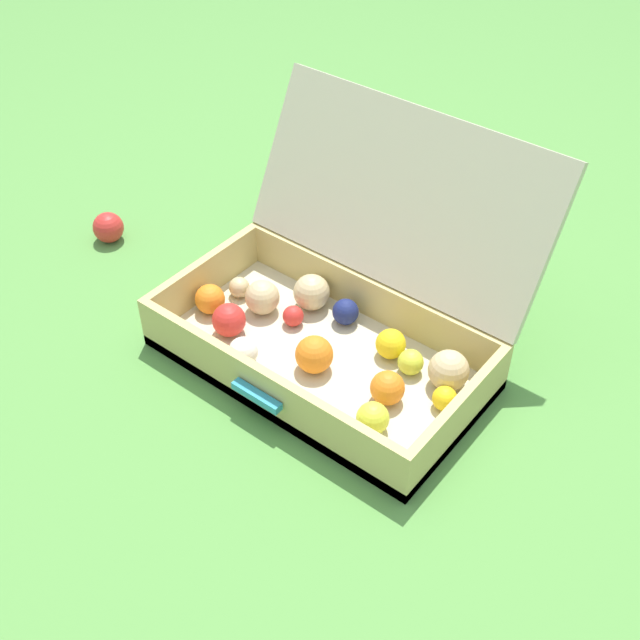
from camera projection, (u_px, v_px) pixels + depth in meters
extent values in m
plane|color=#569342|center=(333.00, 350.00, 1.70)|extent=(16.00, 16.00, 0.00)
cube|color=beige|center=(320.00, 361.00, 1.66)|extent=(0.66, 0.36, 0.03)
cube|color=tan|center=(205.00, 282.00, 1.78)|extent=(0.02, 0.36, 0.12)
cube|color=tan|center=(458.00, 419.00, 1.48)|extent=(0.02, 0.36, 0.12)
cube|color=tan|center=(264.00, 392.00, 1.53)|extent=(0.62, 0.02, 0.12)
cube|color=tan|center=(369.00, 301.00, 1.73)|extent=(0.62, 0.02, 0.12)
cube|color=beige|center=(400.00, 196.00, 1.63)|extent=(0.66, 0.18, 0.33)
cube|color=teal|center=(257.00, 396.00, 1.51)|extent=(0.11, 0.02, 0.02)
sphere|color=#CCDB38|center=(373.00, 418.00, 1.49)|extent=(0.06, 0.06, 0.06)
sphere|color=red|center=(229.00, 320.00, 1.68)|extent=(0.07, 0.07, 0.07)
sphere|color=orange|center=(210.00, 299.00, 1.74)|extent=(0.06, 0.06, 0.06)
sphere|color=red|center=(293.00, 316.00, 1.71)|extent=(0.04, 0.04, 0.04)
sphere|color=#CCDB38|center=(411.00, 362.00, 1.60)|extent=(0.05, 0.05, 0.05)
sphere|color=yellow|center=(391.00, 344.00, 1.63)|extent=(0.06, 0.06, 0.06)
sphere|color=#D1B784|center=(262.00, 297.00, 1.73)|extent=(0.07, 0.07, 0.07)
sphere|color=orange|center=(387.00, 388.00, 1.54)|extent=(0.07, 0.07, 0.07)
sphere|color=#D1B784|center=(312.00, 292.00, 1.74)|extent=(0.08, 0.08, 0.08)
sphere|color=#D1B784|center=(449.00, 370.00, 1.56)|extent=(0.08, 0.08, 0.08)
sphere|color=#D1B784|center=(239.00, 287.00, 1.78)|extent=(0.05, 0.05, 0.05)
sphere|color=orange|center=(314.00, 355.00, 1.60)|extent=(0.08, 0.08, 0.08)
sphere|color=white|center=(243.00, 352.00, 1.62)|extent=(0.06, 0.06, 0.06)
sphere|color=navy|center=(346.00, 312.00, 1.71)|extent=(0.06, 0.06, 0.06)
sphere|color=yellow|center=(445.00, 398.00, 1.53)|extent=(0.05, 0.05, 0.05)
sphere|color=red|center=(108.00, 227.00, 1.97)|extent=(0.07, 0.07, 0.07)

